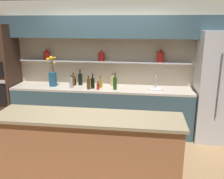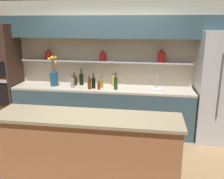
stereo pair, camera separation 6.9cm
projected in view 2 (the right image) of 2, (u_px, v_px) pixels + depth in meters
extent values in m
plane|color=olive|center=(97.00, 163.00, 4.00)|extent=(12.00, 12.00, 0.00)
cube|color=beige|center=(112.00, 66.00, 5.18)|extent=(5.20, 0.10, 2.60)
cube|color=#B7B7BC|center=(104.00, 61.00, 5.04)|extent=(3.47, 0.18, 0.02)
cylinder|color=#AD1E19|center=(48.00, 55.00, 5.18)|extent=(0.13, 0.13, 0.17)
sphere|color=#AD1E19|center=(48.00, 50.00, 5.15)|extent=(0.05, 0.05, 0.05)
cylinder|color=#AD1E19|center=(103.00, 57.00, 5.01)|extent=(0.12, 0.12, 0.17)
sphere|color=#AD1E19|center=(103.00, 51.00, 4.98)|extent=(0.04, 0.04, 0.04)
cylinder|color=#AD1E19|center=(161.00, 57.00, 4.84)|extent=(0.15, 0.15, 0.20)
sphere|color=#AD1E19|center=(162.00, 51.00, 4.80)|extent=(0.05, 0.05, 0.05)
cube|color=#334C56|center=(111.00, 27.00, 4.76)|extent=(4.42, 0.34, 0.42)
cube|color=#334C56|center=(102.00, 110.00, 5.09)|extent=(3.57, 0.62, 0.88)
cube|color=#ADA393|center=(102.00, 88.00, 4.97)|extent=(3.57, 0.62, 0.04)
cube|color=#99603D|center=(88.00, 153.00, 3.34)|extent=(2.38, 0.55, 0.98)
cube|color=gray|center=(87.00, 117.00, 3.21)|extent=(2.44, 0.61, 0.04)
cube|color=#B7B7BC|center=(224.00, 88.00, 4.56)|extent=(0.94, 0.70, 2.04)
cylinder|color=#4C4C51|center=(220.00, 87.00, 4.21)|extent=(0.02, 0.02, 1.12)
cube|color=#3D281E|center=(3.00, 76.00, 5.24)|extent=(0.64, 0.62, 2.14)
cylinder|color=navy|center=(54.00, 79.00, 5.06)|extent=(0.16, 0.16, 0.28)
cylinder|color=#4C3319|center=(54.00, 65.00, 4.99)|extent=(0.02, 0.05, 0.29)
sphere|color=yellow|center=(56.00, 57.00, 4.95)|extent=(0.04, 0.04, 0.04)
cylinder|color=#4C3319|center=(53.00, 65.00, 4.99)|extent=(0.02, 0.03, 0.28)
sphere|color=yellow|center=(51.00, 58.00, 4.98)|extent=(0.06, 0.06, 0.06)
cylinder|color=#4C3319|center=(53.00, 65.00, 4.98)|extent=(0.05, 0.02, 0.30)
sphere|color=yellow|center=(52.00, 57.00, 4.90)|extent=(0.06, 0.06, 0.06)
cylinder|color=#4C3319|center=(54.00, 67.00, 4.98)|extent=(0.01, 0.02, 0.20)
sphere|color=yellow|center=(55.00, 63.00, 4.93)|extent=(0.04, 0.04, 0.04)
cylinder|color=#4C3319|center=(51.00, 66.00, 4.99)|extent=(0.01, 0.05, 0.26)
sphere|color=yellow|center=(49.00, 59.00, 4.96)|extent=(0.06, 0.06, 0.06)
cylinder|color=#4C3319|center=(53.00, 65.00, 4.98)|extent=(0.04, 0.03, 0.29)
sphere|color=yellow|center=(53.00, 58.00, 4.91)|extent=(0.05, 0.05, 0.05)
cylinder|color=#B7B7BC|center=(157.00, 89.00, 4.80)|extent=(0.29, 0.29, 0.02)
cylinder|color=#B7B7BC|center=(157.00, 82.00, 4.87)|extent=(0.02, 0.02, 0.22)
cylinder|color=#B7B7BC|center=(157.00, 77.00, 4.79)|extent=(0.02, 0.12, 0.02)
cylinder|color=black|center=(93.00, 83.00, 4.88)|extent=(0.08, 0.08, 0.20)
cylinder|color=black|center=(93.00, 76.00, 4.85)|extent=(0.02, 0.02, 0.08)
cylinder|color=black|center=(93.00, 74.00, 4.84)|extent=(0.03, 0.03, 0.01)
cylinder|color=olive|center=(102.00, 84.00, 4.94)|extent=(0.06, 0.06, 0.16)
cylinder|color=olive|center=(102.00, 78.00, 4.91)|extent=(0.03, 0.03, 0.05)
cylinder|color=black|center=(102.00, 77.00, 4.90)|extent=(0.03, 0.03, 0.01)
cylinder|color=black|center=(81.00, 79.00, 5.14)|extent=(0.08, 0.08, 0.23)
cylinder|color=black|center=(81.00, 72.00, 5.10)|extent=(0.02, 0.02, 0.08)
cylinder|color=black|center=(81.00, 70.00, 5.09)|extent=(0.03, 0.03, 0.01)
cylinder|color=#9E4C0A|center=(94.00, 82.00, 5.11)|extent=(0.05, 0.05, 0.15)
cylinder|color=#9E4C0A|center=(93.00, 78.00, 5.08)|extent=(0.03, 0.03, 0.04)
cylinder|color=black|center=(93.00, 76.00, 5.08)|extent=(0.03, 0.03, 0.01)
cylinder|color=#193814|center=(116.00, 84.00, 4.79)|extent=(0.07, 0.07, 0.23)
cylinder|color=#193814|center=(116.00, 76.00, 4.75)|extent=(0.02, 0.02, 0.08)
cylinder|color=black|center=(116.00, 73.00, 4.74)|extent=(0.03, 0.03, 0.01)
cylinder|color=black|center=(76.00, 82.00, 5.17)|extent=(0.06, 0.06, 0.12)
cylinder|color=black|center=(76.00, 78.00, 5.15)|extent=(0.03, 0.03, 0.04)
cylinder|color=black|center=(76.00, 77.00, 5.14)|extent=(0.03, 0.03, 0.01)
cylinder|color=tan|center=(113.00, 81.00, 5.07)|extent=(0.07, 0.07, 0.19)
cylinder|color=tan|center=(113.00, 75.00, 5.03)|extent=(0.03, 0.03, 0.04)
cylinder|color=black|center=(113.00, 74.00, 5.03)|extent=(0.03, 0.03, 0.01)
cylinder|color=#4C2D0C|center=(74.00, 80.00, 5.09)|extent=(0.07, 0.07, 0.21)
cylinder|color=#4C2D0C|center=(74.00, 74.00, 5.05)|extent=(0.03, 0.03, 0.04)
cylinder|color=black|center=(74.00, 73.00, 5.04)|extent=(0.03, 0.03, 0.01)
cylinder|color=#4C2D0C|center=(89.00, 84.00, 4.82)|extent=(0.07, 0.07, 0.20)
cylinder|color=#4C2D0C|center=(89.00, 78.00, 4.78)|extent=(0.03, 0.03, 0.04)
cylinder|color=black|center=(89.00, 76.00, 4.78)|extent=(0.03, 0.03, 0.01)
cylinder|color=maroon|center=(99.00, 87.00, 4.80)|extent=(0.06, 0.06, 0.11)
cylinder|color=maroon|center=(99.00, 83.00, 4.78)|extent=(0.03, 0.03, 0.04)
cylinder|color=black|center=(99.00, 82.00, 4.78)|extent=(0.03, 0.03, 0.01)
cylinder|color=gray|center=(72.00, 83.00, 4.90)|extent=(0.06, 0.06, 0.19)
cylinder|color=gray|center=(72.00, 77.00, 4.87)|extent=(0.03, 0.03, 0.04)
cylinder|color=black|center=(72.00, 76.00, 4.86)|extent=(0.03, 0.03, 0.01)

